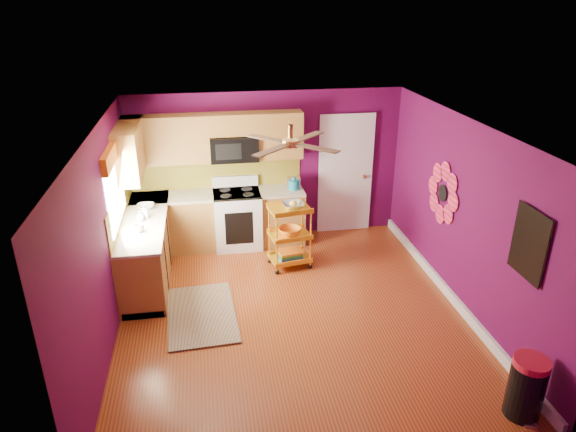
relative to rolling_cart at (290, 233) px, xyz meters
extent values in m
plane|color=maroon|center=(-0.19, -1.30, -0.56)|extent=(5.00, 5.00, 0.00)
cube|color=#52093F|center=(-0.19, 1.20, 0.69)|extent=(4.50, 0.04, 2.50)
cube|color=#52093F|center=(-0.19, -3.80, 0.69)|extent=(4.50, 0.04, 2.50)
cube|color=#52093F|center=(-2.44, -1.30, 0.69)|extent=(0.04, 5.00, 2.50)
cube|color=#52093F|center=(2.06, -1.30, 0.69)|extent=(0.04, 5.00, 2.50)
cube|color=silver|center=(-0.19, -1.30, 1.94)|extent=(4.50, 5.00, 0.04)
cube|color=white|center=(2.03, -1.30, -0.49)|extent=(0.05, 4.90, 0.14)
cube|color=brown|center=(-2.14, 0.05, -0.11)|extent=(0.60, 2.30, 0.90)
cube|color=brown|center=(-1.04, 0.90, -0.11)|extent=(2.80, 0.60, 0.90)
cube|color=beige|center=(-2.14, 0.05, 0.36)|extent=(0.63, 2.30, 0.04)
cube|color=beige|center=(-1.04, 0.90, 0.36)|extent=(2.80, 0.63, 0.04)
cube|color=black|center=(-2.14, 0.05, -0.51)|extent=(0.54, 2.30, 0.10)
cube|color=black|center=(-1.04, 0.90, -0.51)|extent=(2.80, 0.54, 0.10)
cube|color=white|center=(-0.74, 0.87, -0.10)|extent=(0.76, 0.66, 0.92)
cube|color=black|center=(-0.74, 0.87, 0.36)|extent=(0.76, 0.62, 0.03)
cube|color=white|center=(-0.74, 1.15, 0.48)|extent=(0.76, 0.06, 0.18)
cube|color=black|center=(-0.74, 0.54, -0.11)|extent=(0.45, 0.02, 0.55)
cube|color=brown|center=(-1.78, 1.03, 1.26)|extent=(1.32, 0.33, 0.75)
cube|color=brown|center=(0.00, 1.03, 1.26)|extent=(0.72, 0.33, 0.75)
cube|color=brown|center=(-0.74, 1.03, 1.47)|extent=(0.76, 0.33, 0.34)
cube|color=brown|center=(-2.27, 0.55, 1.26)|extent=(0.33, 1.30, 0.75)
cube|color=black|center=(-0.74, 1.00, 1.09)|extent=(0.76, 0.38, 0.40)
cube|color=olive|center=(-1.04, 1.19, 0.63)|extent=(2.80, 0.01, 0.51)
cube|color=olive|center=(-2.43, 0.05, 0.63)|extent=(0.01, 2.30, 0.51)
cube|color=white|center=(-2.42, -0.25, 0.99)|extent=(0.03, 1.20, 1.00)
cube|color=orange|center=(-2.39, -0.25, 1.46)|extent=(0.08, 1.35, 0.22)
cube|color=white|center=(1.16, 1.17, 0.46)|extent=(0.85, 0.04, 2.05)
cube|color=white|center=(1.16, 1.15, 0.46)|extent=(0.95, 0.02, 2.15)
sphere|color=#BF8C3F|center=(1.48, 1.12, 0.44)|extent=(0.07, 0.07, 0.07)
cylinder|color=black|center=(2.04, -0.70, 0.79)|extent=(0.01, 0.24, 0.24)
cube|color=teal|center=(2.04, -2.70, 0.99)|extent=(0.03, 0.52, 0.72)
cube|color=black|center=(2.03, -2.70, 0.99)|extent=(0.01, 0.56, 0.76)
cylinder|color=#BF8C3F|center=(-0.19, -1.10, 1.86)|extent=(0.06, 0.06, 0.16)
cylinder|color=#BF8C3F|center=(-0.19, -1.10, 1.72)|extent=(0.20, 0.20, 0.08)
cube|color=#4C2D19|center=(0.08, -0.83, 1.72)|extent=(0.47, 0.47, 0.01)
cube|color=#4C2D19|center=(-0.46, -0.83, 1.72)|extent=(0.47, 0.47, 0.01)
cube|color=#4C2D19|center=(-0.46, -1.37, 1.72)|extent=(0.47, 0.47, 0.01)
cube|color=#4C2D19|center=(0.08, -1.37, 1.72)|extent=(0.47, 0.47, 0.01)
cube|color=#301D10|center=(-1.39, -1.13, -0.55)|extent=(0.95, 1.48, 0.02)
cylinder|color=gold|center=(-0.24, -0.23, -0.05)|extent=(0.03, 0.03, 0.93)
cylinder|color=gold|center=(0.29, -0.14, -0.05)|extent=(0.03, 0.03, 0.93)
cylinder|color=gold|center=(-0.31, 0.14, -0.05)|extent=(0.03, 0.03, 0.93)
cylinder|color=gold|center=(0.23, 0.23, -0.05)|extent=(0.03, 0.03, 0.93)
sphere|color=black|center=(-0.24, -0.23, -0.53)|extent=(0.07, 0.07, 0.07)
sphere|color=black|center=(0.29, -0.14, -0.53)|extent=(0.07, 0.07, 0.07)
sphere|color=black|center=(-0.31, 0.14, -0.53)|extent=(0.07, 0.07, 0.07)
sphere|color=black|center=(0.23, 0.23, -0.53)|extent=(0.07, 0.07, 0.07)
cube|color=gold|center=(-0.01, 0.00, 0.39)|extent=(0.67, 0.53, 0.03)
cube|color=gold|center=(-0.01, 0.00, -0.03)|extent=(0.67, 0.53, 0.03)
cube|color=gold|center=(-0.01, 0.00, -0.43)|extent=(0.67, 0.53, 0.03)
imported|color=beige|center=(0.05, 0.01, 0.45)|extent=(0.38, 0.38, 0.08)
sphere|color=yellow|center=(0.05, 0.01, 0.48)|extent=(0.11, 0.11, 0.11)
imported|color=orange|center=(-0.01, 0.00, 0.04)|extent=(0.39, 0.39, 0.11)
cube|color=navy|center=(-0.01, 0.00, -0.39)|extent=(0.39, 0.32, 0.04)
cube|color=#267233|center=(-0.01, 0.00, -0.35)|extent=(0.39, 0.32, 0.04)
cube|color=orange|center=(-0.01, 0.00, -0.31)|extent=(0.39, 0.32, 0.03)
cylinder|color=black|center=(1.78, -3.42, -0.26)|extent=(0.47, 0.47, 0.60)
cylinder|color=#B71A31|center=(1.78, -3.42, 0.08)|extent=(0.35, 0.35, 0.07)
cube|color=beige|center=(1.78, -3.59, -0.55)|extent=(0.14, 0.11, 0.03)
cylinder|color=teal|center=(0.21, 0.88, 0.46)|extent=(0.18, 0.18, 0.16)
sphere|color=teal|center=(0.21, 0.88, 0.56)|extent=(0.06, 0.06, 0.06)
cube|color=beige|center=(0.21, 0.95, 0.47)|extent=(0.22, 0.15, 0.18)
imported|color=#EA3F72|center=(-2.11, 0.06, 0.48)|extent=(0.09, 0.09, 0.19)
imported|color=white|center=(-2.17, -0.02, 0.45)|extent=(0.12, 0.12, 0.15)
imported|color=white|center=(-2.14, 0.43, 0.41)|extent=(0.26, 0.26, 0.06)
imported|color=white|center=(-2.15, -0.41, 0.43)|extent=(0.13, 0.13, 0.11)
camera|label=1|loc=(-1.20, -6.94, 3.36)|focal=32.00mm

